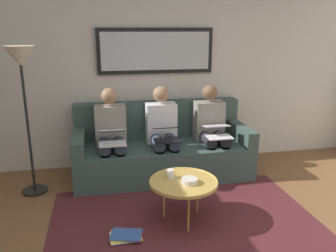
# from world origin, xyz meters

# --- Properties ---
(wall_rear) EXTENTS (6.00, 0.12, 2.60)m
(wall_rear) POSITION_xyz_m (0.00, -2.60, 1.30)
(wall_rear) COLOR beige
(wall_rear) RESTS_ON ground_plane
(area_rug) EXTENTS (2.60, 1.80, 0.01)m
(area_rug) POSITION_xyz_m (0.00, -0.85, 0.00)
(area_rug) COLOR #4C1E23
(area_rug) RESTS_ON ground_plane
(couch) EXTENTS (2.20, 0.90, 0.90)m
(couch) POSITION_xyz_m (0.00, -2.12, 0.31)
(couch) COLOR #384C47
(couch) RESTS_ON ground_plane
(framed_mirror) EXTENTS (1.53, 0.05, 0.59)m
(framed_mirror) POSITION_xyz_m (0.00, -2.51, 1.55)
(framed_mirror) COLOR black
(coffee_table) EXTENTS (0.66, 0.66, 0.43)m
(coffee_table) POSITION_xyz_m (0.01, -0.90, 0.41)
(coffee_table) COLOR tan
(coffee_table) RESTS_ON ground_plane
(cup) EXTENTS (0.07, 0.07, 0.09)m
(cup) POSITION_xyz_m (0.12, -0.99, 0.47)
(cup) COLOR silver
(cup) RESTS_ON coffee_table
(bowl) EXTENTS (0.15, 0.15, 0.05)m
(bowl) POSITION_xyz_m (-0.03, -0.84, 0.45)
(bowl) COLOR beige
(bowl) RESTS_ON coffee_table
(person_left) EXTENTS (0.38, 0.58, 1.14)m
(person_left) POSITION_xyz_m (-0.64, -2.05, 0.61)
(person_left) COLOR gray
(person_left) RESTS_ON couch
(laptop_white) EXTENTS (0.31, 0.33, 0.14)m
(laptop_white) POSITION_xyz_m (-0.64, -1.80, 0.63)
(laptop_white) COLOR white
(person_middle) EXTENTS (0.38, 0.58, 1.14)m
(person_middle) POSITION_xyz_m (0.00, -2.05, 0.61)
(person_middle) COLOR silver
(person_middle) RESTS_ON couch
(laptop_black) EXTENTS (0.31, 0.35, 0.15)m
(laptop_black) POSITION_xyz_m (0.00, -1.81, 0.63)
(laptop_black) COLOR black
(person_right) EXTENTS (0.38, 0.58, 1.14)m
(person_right) POSITION_xyz_m (0.64, -2.05, 0.61)
(person_right) COLOR gray
(person_right) RESTS_ON couch
(laptop_silver) EXTENTS (0.31, 0.36, 0.16)m
(laptop_silver) POSITION_xyz_m (0.64, -1.81, 0.63)
(laptop_silver) COLOR silver
(magazine_stack) EXTENTS (0.33, 0.29, 0.04)m
(magazine_stack) POSITION_xyz_m (0.59, -0.71, 0.03)
(magazine_stack) COLOR red
(magazine_stack) RESTS_ON ground_plane
(standing_lamp) EXTENTS (0.32, 0.32, 1.66)m
(standing_lamp) POSITION_xyz_m (1.55, -1.85, 1.37)
(standing_lamp) COLOR black
(standing_lamp) RESTS_ON ground_plane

